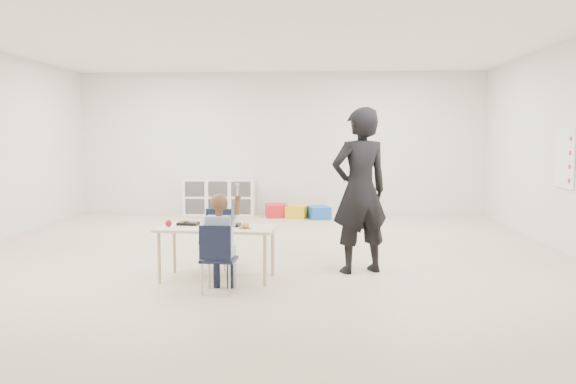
{
  "coord_description": "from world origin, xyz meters",
  "views": [
    {
      "loc": [
        0.75,
        -7.57,
        1.51
      ],
      "look_at": [
        0.38,
        -0.16,
        0.85
      ],
      "focal_mm": 38.0,
      "sensor_mm": 36.0,
      "label": 1
    }
  ],
  "objects_px": {
    "table": "(217,253)",
    "cubby_shelf": "(220,197)",
    "child": "(219,238)",
    "adult": "(360,191)",
    "chair_near": "(219,258)"
  },
  "relations": [
    {
      "from": "chair_near",
      "to": "child",
      "type": "height_order",
      "value": "child"
    },
    {
      "from": "chair_near",
      "to": "cubby_shelf",
      "type": "xyz_separation_m",
      "value": [
        -0.98,
        6.02,
        0.01
      ]
    },
    {
      "from": "chair_near",
      "to": "table",
      "type": "bearing_deg",
      "value": 105.83
    },
    {
      "from": "table",
      "to": "child",
      "type": "relative_size",
      "value": 1.2
    },
    {
      "from": "child",
      "to": "adult",
      "type": "bearing_deg",
      "value": 38.66
    },
    {
      "from": "child",
      "to": "cubby_shelf",
      "type": "xyz_separation_m",
      "value": [
        -0.98,
        6.02,
        -0.19
      ]
    },
    {
      "from": "table",
      "to": "adult",
      "type": "height_order",
      "value": "adult"
    },
    {
      "from": "table",
      "to": "cubby_shelf",
      "type": "xyz_separation_m",
      "value": [
        -0.87,
        5.48,
        0.06
      ]
    },
    {
      "from": "adult",
      "to": "chair_near",
      "type": "bearing_deg",
      "value": 10.72
    },
    {
      "from": "adult",
      "to": "cubby_shelf",
      "type": "bearing_deg",
      "value": -87.75
    },
    {
      "from": "child",
      "to": "adult",
      "type": "height_order",
      "value": "adult"
    },
    {
      "from": "chair_near",
      "to": "cubby_shelf",
      "type": "relative_size",
      "value": 0.49
    },
    {
      "from": "cubby_shelf",
      "to": "child",
      "type": "bearing_deg",
      "value": -80.76
    },
    {
      "from": "table",
      "to": "adult",
      "type": "xyz_separation_m",
      "value": [
        1.54,
        0.42,
        0.64
      ]
    },
    {
      "from": "chair_near",
      "to": "cubby_shelf",
      "type": "height_order",
      "value": "cubby_shelf"
    }
  ]
}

